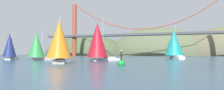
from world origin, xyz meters
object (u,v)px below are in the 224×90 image
at_px(sailboat_orange_sail, 59,41).
at_px(sailboat_teal_sail, 174,43).
at_px(sailboat_green_sail, 37,46).
at_px(channel_buoy, 121,63).
at_px(sailboat_navy_sail, 10,46).
at_px(sailboat_crimson_sail, 98,41).

xyz_separation_m(sailboat_orange_sail, sailboat_teal_sail, (20.04, 37.51, 1.12)).
xyz_separation_m(sailboat_green_sail, sailboat_teal_sail, (35.15, 23.64, 1.30)).
bearing_deg(sailboat_orange_sail, sailboat_teal_sail, 61.89).
bearing_deg(channel_buoy, sailboat_navy_sail, 156.43).
relative_size(sailboat_teal_sail, channel_buoy, 4.14).
height_order(sailboat_navy_sail, sailboat_orange_sail, sailboat_orange_sail).
distance_m(sailboat_navy_sail, sailboat_crimson_sail, 26.33).
relative_size(sailboat_crimson_sail, sailboat_teal_sail, 0.95).
xyz_separation_m(sailboat_orange_sail, sailboat_green_sail, (-15.12, 13.87, -0.18)).
bearing_deg(sailboat_green_sail, sailboat_orange_sail, -42.54).
height_order(sailboat_navy_sail, channel_buoy, sailboat_navy_sail).
height_order(sailboat_orange_sail, sailboat_teal_sail, sailboat_teal_sail).
bearing_deg(sailboat_crimson_sail, channel_buoy, -57.72).
bearing_deg(sailboat_orange_sail, channel_buoy, -9.47).
bearing_deg(sailboat_crimson_sail, sailboat_teal_sail, 54.32).
bearing_deg(sailboat_navy_sail, channel_buoy, -23.57).
distance_m(sailboat_navy_sail, sailboat_green_sail, 8.71).
bearing_deg(sailboat_green_sail, sailboat_teal_sail, 33.92).
height_order(sailboat_green_sail, sailboat_crimson_sail, sailboat_crimson_sail).
xyz_separation_m(sailboat_navy_sail, sailboat_teal_sail, (43.86, 23.87, 1.28)).
distance_m(sailboat_teal_sail, channel_buoy, 40.60).
xyz_separation_m(sailboat_orange_sail, sailboat_crimson_sail, (2.49, 13.07, 0.72)).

